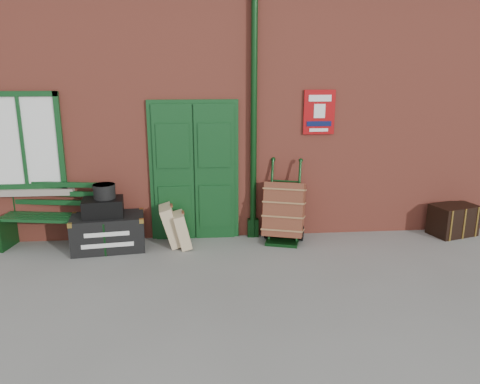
{
  "coord_description": "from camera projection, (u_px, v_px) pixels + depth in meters",
  "views": [
    {
      "loc": [
        -0.18,
        -5.89,
        2.76
      ],
      "look_at": [
        0.36,
        0.6,
        1.0
      ],
      "focal_mm": 35.0,
      "sensor_mm": 36.0,
      "label": 1
    }
  ],
  "objects": [
    {
      "name": "ground",
      "position": [
        217.0,
        274.0,
        6.4
      ],
      "size": [
        80.0,
        80.0,
        0.0
      ],
      "primitive_type": "plane",
      "color": "gray",
      "rests_on": "ground"
    },
    {
      "name": "station_building",
      "position": [
        209.0,
        97.0,
        9.2
      ],
      "size": [
        10.3,
        4.3,
        4.36
      ],
      "color": "#AE4A38",
      "rests_on": "ground"
    },
    {
      "name": "bench",
      "position": [
        59.0,
        215.0,
        7.25
      ],
      "size": [
        1.76,
        0.8,
        1.05
      ],
      "rotation": [
        0.0,
        0.0,
        -0.17
      ],
      "color": "#103C19",
      "rests_on": "ground"
    },
    {
      "name": "houdini_trunk",
      "position": [
        108.0,
        232.0,
        7.22
      ],
      "size": [
        1.15,
        0.73,
        0.54
      ],
      "primitive_type": "cube",
      "rotation": [
        0.0,
        0.0,
        0.12
      ],
      "color": "black",
      "rests_on": "ground"
    },
    {
      "name": "strongbox",
      "position": [
        103.0,
        207.0,
        7.11
      ],
      "size": [
        0.65,
        0.5,
        0.27
      ],
      "primitive_type": "cube",
      "rotation": [
        0.0,
        0.0,
        0.12
      ],
      "color": "black",
      "rests_on": "houdini_trunk"
    },
    {
      "name": "hatbox",
      "position": [
        104.0,
        191.0,
        7.08
      ],
      "size": [
        0.36,
        0.36,
        0.22
      ],
      "primitive_type": "cylinder",
      "rotation": [
        0.0,
        0.0,
        0.12
      ],
      "color": "black",
      "rests_on": "strongbox"
    },
    {
      "name": "suitcase_back",
      "position": [
        171.0,
        225.0,
        7.36
      ],
      "size": [
        0.39,
        0.49,
        0.66
      ],
      "primitive_type": "cube",
      "rotation": [
        0.0,
        -0.28,
        0.1
      ],
      "color": "tan",
      "rests_on": "ground"
    },
    {
      "name": "suitcase_front",
      "position": [
        182.0,
        230.0,
        7.29
      ],
      "size": [
        0.32,
        0.44,
        0.57
      ],
      "primitive_type": "cube",
      "rotation": [
        0.0,
        -0.22,
        0.1
      ],
      "color": "tan",
      "rests_on": "ground"
    },
    {
      "name": "porter_trolley",
      "position": [
        284.0,
        211.0,
        7.54
      ],
      "size": [
        0.8,
        0.83,
        1.3
      ],
      "rotation": [
        0.0,
        0.0,
        -0.29
      ],
      "color": "black",
      "rests_on": "ground"
    },
    {
      "name": "dark_trunk",
      "position": [
        453.0,
        220.0,
        7.86
      ],
      "size": [
        0.82,
        0.65,
        0.52
      ],
      "primitive_type": "cube",
      "rotation": [
        0.0,
        0.0,
        0.29
      ],
      "color": "black",
      "rests_on": "ground"
    }
  ]
}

